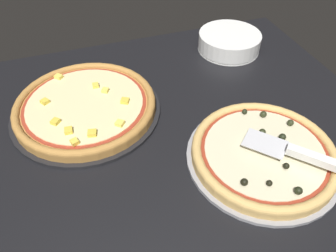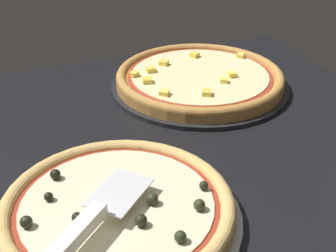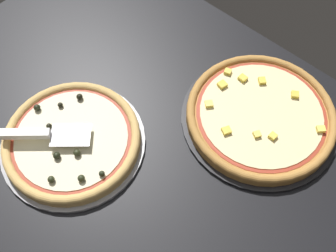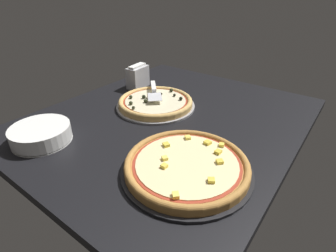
% 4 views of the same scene
% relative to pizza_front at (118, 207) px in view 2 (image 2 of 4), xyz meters
% --- Properties ---
extents(ground_plane, '(1.27, 1.07, 0.04)m').
position_rel_pizza_front_xyz_m(ground_plane, '(0.05, 0.12, -0.04)').
color(ground_plane, black).
extents(pizza_pan_front, '(0.38, 0.38, 0.01)m').
position_rel_pizza_front_xyz_m(pizza_pan_front, '(-0.00, 0.00, -0.02)').
color(pizza_pan_front, '#939399').
rests_on(pizza_pan_front, ground_plane).
extents(pizza_front, '(0.36, 0.36, 0.04)m').
position_rel_pizza_front_xyz_m(pizza_front, '(0.00, 0.00, 0.00)').
color(pizza_front, '#DBAD60').
rests_on(pizza_front, pizza_pan_front).
extents(pizza_pan_back, '(0.43, 0.43, 0.01)m').
position_rel_pizza_front_xyz_m(pizza_pan_back, '(0.32, 0.39, -0.02)').
color(pizza_pan_back, black).
rests_on(pizza_pan_back, ground_plane).
extents(pizza_back, '(0.40, 0.40, 0.04)m').
position_rel_pizza_front_xyz_m(pizza_back, '(0.32, 0.39, 0.00)').
color(pizza_back, '#B77F3D').
rests_on(pizza_back, pizza_pan_back).
extents(serving_spatula, '(0.20, 0.18, 0.02)m').
position_rel_pizza_front_xyz_m(serving_spatula, '(-0.06, -0.06, 0.03)').
color(serving_spatula, silver).
rests_on(serving_spatula, pizza_front).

